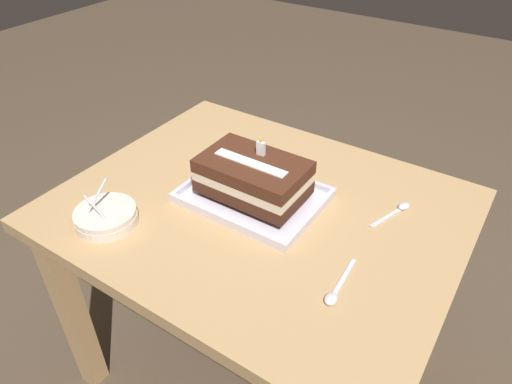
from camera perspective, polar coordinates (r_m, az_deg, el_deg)
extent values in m
plane|color=#4C3D2D|center=(1.66, 0.25, -20.50)|extent=(8.00, 8.00, 0.00)
cube|color=tan|center=(1.16, 0.34, -2.25)|extent=(0.96, 0.78, 0.04)
cube|color=tan|center=(1.47, -21.64, -13.62)|extent=(0.06, 0.06, 0.65)
cube|color=tan|center=(1.78, -5.30, -0.59)|extent=(0.06, 0.06, 0.65)
cube|color=tan|center=(1.53, 21.17, -11.17)|extent=(0.06, 0.06, 0.65)
cube|color=silver|center=(1.16, -0.34, -0.69)|extent=(0.34, 0.25, 0.01)
cube|color=silver|center=(1.08, -3.87, -3.39)|extent=(0.34, 0.01, 0.02)
cube|color=silver|center=(1.24, 2.73, 2.55)|extent=(0.34, 0.01, 0.02)
cube|color=silver|center=(1.24, -6.63, 2.27)|extent=(0.01, 0.23, 0.02)
cube|color=silver|center=(1.09, 6.77, -3.03)|extent=(0.01, 0.23, 0.02)
cube|color=#472415|center=(1.14, -0.35, 0.76)|extent=(0.26, 0.16, 0.03)
cube|color=beige|center=(1.12, -0.35, 1.93)|extent=(0.25, 0.16, 0.02)
cube|color=#472415|center=(1.11, -0.36, 3.14)|extent=(0.26, 0.16, 0.03)
cube|color=white|center=(1.09, -0.72, 3.62)|extent=(0.19, 0.03, 0.00)
cube|color=white|center=(1.11, 0.60, 5.40)|extent=(0.02, 0.01, 0.04)
ellipsoid|color=yellow|center=(1.10, 0.61, 6.45)|extent=(0.01, 0.01, 0.01)
cylinder|color=silver|center=(1.14, -17.93, -3.16)|extent=(0.15, 0.15, 0.02)
cylinder|color=silver|center=(1.13, -18.06, -2.63)|extent=(0.14, 0.14, 0.02)
cylinder|color=silver|center=(1.10, -19.03, -2.01)|extent=(0.06, 0.02, 0.07)
cylinder|color=silver|center=(1.13, -19.09, -0.59)|extent=(0.01, 0.08, 0.07)
ellipsoid|color=silver|center=(1.19, 17.77, -1.66)|extent=(0.03, 0.04, 0.01)
cube|color=silver|center=(1.14, 15.63, -3.13)|extent=(0.04, 0.10, 0.00)
ellipsoid|color=silver|center=(0.93, 9.22, -12.86)|extent=(0.03, 0.04, 0.01)
cube|color=silver|center=(0.98, 10.86, -10.17)|extent=(0.02, 0.11, 0.00)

